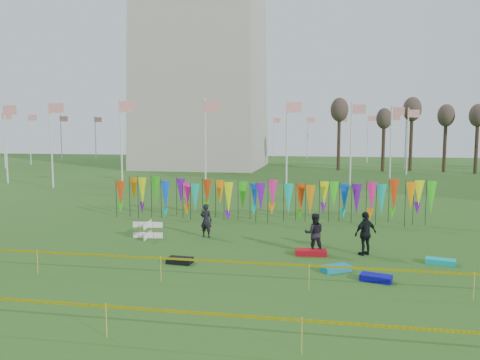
% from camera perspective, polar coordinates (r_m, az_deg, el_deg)
% --- Properties ---
extents(ground, '(160.00, 160.00, 0.00)m').
position_cam_1_polar(ground, '(19.07, -0.30, -9.90)').
color(ground, '#254A14').
rests_on(ground, ground).
extents(flagpole_ring, '(57.40, 56.16, 8.00)m').
position_cam_1_polar(flagpole_ring, '(68.29, -4.42, 4.95)').
color(flagpole_ring, silver).
rests_on(flagpole_ring, ground).
extents(banner_row, '(18.64, 0.64, 2.35)m').
position_cam_1_polar(banner_row, '(27.24, 3.69, -1.94)').
color(banner_row, black).
rests_on(banner_row, ground).
extents(caution_tape_near, '(26.00, 0.02, 0.90)m').
position_cam_1_polar(caution_tape_near, '(16.16, -3.02, -9.97)').
color(caution_tape_near, '#F9E605').
rests_on(caution_tape_near, ground).
extents(caution_tape_far, '(26.00, 0.02, 0.90)m').
position_cam_1_polar(caution_tape_far, '(12.04, -8.19, -15.73)').
color(caution_tape_far, '#F9E605').
rests_on(caution_tape_far, ground).
extents(box_kite, '(0.75, 0.75, 0.83)m').
position_cam_1_polar(box_kite, '(23.37, -11.18, -5.99)').
color(box_kite, red).
rests_on(box_kite, ground).
extents(person_left, '(0.69, 0.56, 1.67)m').
position_cam_1_polar(person_left, '(23.17, -4.15, -4.93)').
color(person_left, black).
rests_on(person_left, ground).
extents(person_mid, '(0.91, 0.63, 1.74)m').
position_cam_1_polar(person_mid, '(20.36, 9.04, -6.43)').
color(person_mid, black).
rests_on(person_mid, ground).
extents(person_right, '(1.25, 1.14, 1.86)m').
position_cam_1_polar(person_right, '(20.49, 15.05, -6.31)').
color(person_right, black).
rests_on(person_right, ground).
extents(kite_bag_turquoise, '(1.21, 1.04, 0.22)m').
position_cam_1_polar(kite_bag_turquoise, '(18.14, 11.62, -10.51)').
color(kite_bag_turquoise, '#0C82B8').
rests_on(kite_bag_turquoise, ground).
extents(kite_bag_blue, '(1.17, 0.83, 0.22)m').
position_cam_1_polar(kite_bag_blue, '(17.35, 16.24, -11.39)').
color(kite_bag_blue, '#0B09A0').
rests_on(kite_bag_blue, ground).
extents(kite_bag_red, '(1.35, 0.71, 0.24)m').
position_cam_1_polar(kite_bag_red, '(20.20, 8.63, -8.71)').
color(kite_bag_red, '#AB0B15').
rests_on(kite_bag_red, ground).
extents(kite_bag_black, '(1.02, 0.65, 0.23)m').
position_cam_1_polar(kite_bag_black, '(18.94, -7.35, -9.70)').
color(kite_bag_black, black).
rests_on(kite_bag_black, ground).
extents(kite_bag_teal, '(1.21, 0.79, 0.21)m').
position_cam_1_polar(kite_bag_teal, '(20.28, 23.25, -9.12)').
color(kite_bag_teal, '#0CB1B0').
rests_on(kite_bag_teal, ground).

